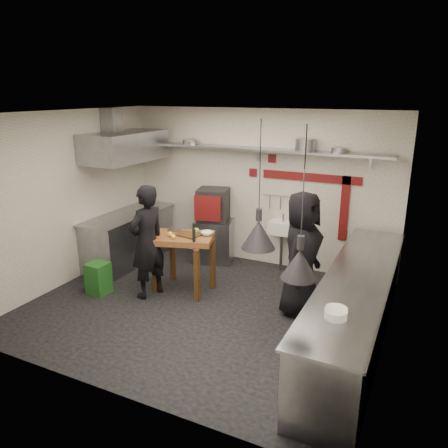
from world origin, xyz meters
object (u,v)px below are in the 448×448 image
at_px(oven_stand, 214,240).
at_px(prep_table, 184,263).
at_px(combi_oven, 213,204).
at_px(green_bin, 98,278).
at_px(chef_right, 302,254).
at_px(chef_left, 147,242).

distance_m(oven_stand, prep_table, 1.36).
relative_size(oven_stand, combi_oven, 1.38).
bearing_deg(combi_oven, oven_stand, -14.39).
xyz_separation_m(green_bin, chef_right, (3.03, 0.79, 0.64)).
height_order(green_bin, chef_left, chef_left).
bearing_deg(chef_right, chef_left, 107.41).
distance_m(combi_oven, chef_right, 2.41).
relative_size(prep_table, chef_left, 0.52).
bearing_deg(prep_table, chef_right, -15.56).
bearing_deg(combi_oven, chef_right, -46.82).
xyz_separation_m(oven_stand, combi_oven, (-0.02, -0.00, 0.69)).
height_order(prep_table, chef_right, chef_right).
height_order(chef_left, chef_right, chef_right).
distance_m(oven_stand, chef_right, 2.43).
xyz_separation_m(prep_table, chef_left, (-0.39, -0.41, 0.42)).
xyz_separation_m(chef_left, chef_right, (2.26, 0.50, 0.01)).
bearing_deg(green_bin, chef_right, 14.59).
bearing_deg(chef_right, prep_table, 97.64).
bearing_deg(combi_oven, prep_table, -98.02).
xyz_separation_m(combi_oven, chef_right, (2.04, -1.26, -0.20)).
bearing_deg(oven_stand, combi_oven, 165.61).
relative_size(combi_oven, chef_left, 0.33).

